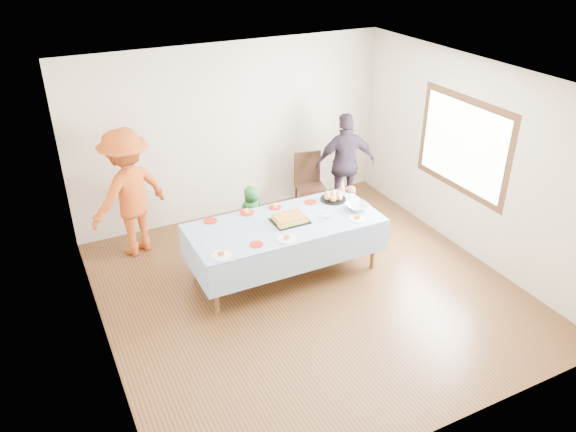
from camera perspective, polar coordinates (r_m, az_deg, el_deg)
name	(u,v)px	position (r m, az deg, el deg)	size (l,w,h in m)	color
ground	(308,290)	(7.30, 2.09, -7.55)	(5.00, 5.00, 0.00)	#4A2D15
room_walls	(315,162)	(6.46, 2.76, 5.46)	(5.04, 5.04, 2.72)	beige
party_table	(285,226)	(7.25, -0.32, -1.02)	(2.50, 1.10, 0.78)	brown
birthday_cake	(290,219)	(7.23, 0.20, -0.29)	(0.46, 0.36, 0.08)	black
rolls_tray	(333,197)	(7.80, 4.62, 1.95)	(0.36, 0.36, 0.11)	black
punch_bowl	(357,207)	(7.59, 7.05, 0.96)	(0.31, 0.31, 0.08)	silver
party_hat	(342,186)	(8.04, 5.54, 3.10)	(0.11, 0.11, 0.18)	silver
fork_pile	(327,216)	(7.31, 3.94, -0.03)	(0.24, 0.18, 0.07)	white
plate_red_far_a	(211,221)	(7.31, -7.88, -0.50)	(0.18, 0.18, 0.01)	red
plate_red_far_b	(247,213)	(7.46, -4.21, 0.32)	(0.19, 0.19, 0.01)	red
plate_red_far_c	(275,207)	(7.59, -1.33, 0.91)	(0.17, 0.17, 0.01)	red
plate_red_far_d	(310,202)	(7.73, 2.29, 1.42)	(0.17, 0.17, 0.01)	red
plate_red_near	(257,244)	(6.75, -3.20, -2.89)	(0.16, 0.16, 0.01)	red
plate_white_left	(221,255)	(6.57, -6.81, -4.00)	(0.24, 0.24, 0.01)	white
plate_white_mid	(286,239)	(6.85, -0.16, -2.35)	(0.23, 0.23, 0.01)	white
plate_white_right	(357,219)	(7.34, 7.03, -0.31)	(0.20, 0.20, 0.01)	white
dining_chair	(309,180)	(8.95, 2.16, 3.67)	(0.50, 0.50, 0.99)	black
toddler_left	(244,233)	(7.82, -4.50, -1.72)	(0.27, 0.18, 0.75)	#D81B53
toddler_mid	(252,213)	(8.24, -3.71, 0.32)	(0.41, 0.27, 0.84)	#246C2F
toddler_right	(348,213)	(8.25, 6.08, 0.31)	(0.41, 0.32, 0.85)	tan
adult_left	(129,193)	(7.98, -15.87, 2.26)	(1.19, 0.68, 1.84)	#BA4A17
adult_right	(345,164)	(8.93, 5.85, 5.33)	(0.96, 0.40, 1.63)	#2E2533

